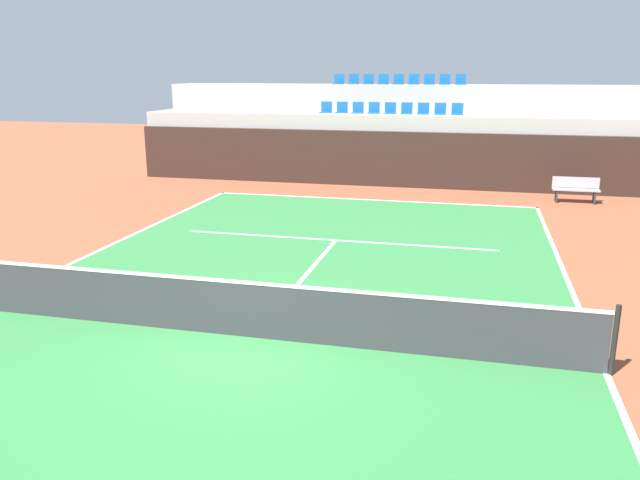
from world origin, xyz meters
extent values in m
plane|color=brown|center=(0.00, 0.00, 0.00)|extent=(80.00, 80.00, 0.00)
cube|color=#2D7238|center=(0.00, 0.00, 0.01)|extent=(11.00, 24.00, 0.01)
cube|color=white|center=(0.00, 11.95, 0.01)|extent=(11.00, 0.10, 0.00)
cube|color=white|center=(5.45, 0.00, 0.01)|extent=(0.10, 24.00, 0.00)
cube|color=white|center=(0.00, 6.40, 0.01)|extent=(8.26, 0.10, 0.00)
cube|color=white|center=(0.00, 3.20, 0.01)|extent=(0.10, 6.40, 0.00)
cube|color=black|center=(0.00, 14.83, 1.05)|extent=(19.94, 0.30, 2.09)
cube|color=#9E9E99|center=(0.00, 16.18, 1.33)|extent=(19.94, 2.40, 2.67)
cube|color=#9E9E99|center=(0.00, 18.58, 1.88)|extent=(19.94, 2.40, 3.75)
cube|color=#145193|center=(-2.61, 16.18, 2.69)|extent=(0.44, 0.44, 0.04)
cube|color=#145193|center=(-2.61, 16.38, 2.91)|extent=(0.44, 0.04, 0.40)
cube|color=#145193|center=(-1.96, 16.18, 2.69)|extent=(0.44, 0.44, 0.04)
cube|color=#145193|center=(-1.96, 16.38, 2.91)|extent=(0.44, 0.04, 0.40)
cube|color=#145193|center=(-1.31, 16.18, 2.69)|extent=(0.44, 0.44, 0.04)
cube|color=#145193|center=(-1.31, 16.38, 2.91)|extent=(0.44, 0.04, 0.40)
cube|color=#145193|center=(-0.65, 16.18, 2.69)|extent=(0.44, 0.44, 0.04)
cube|color=#145193|center=(-0.65, 16.38, 2.91)|extent=(0.44, 0.04, 0.40)
cube|color=#145193|center=(0.00, 16.18, 2.69)|extent=(0.44, 0.44, 0.04)
cube|color=#145193|center=(0.00, 16.38, 2.91)|extent=(0.44, 0.04, 0.40)
cube|color=#145193|center=(0.65, 16.18, 2.69)|extent=(0.44, 0.44, 0.04)
cube|color=#145193|center=(0.65, 16.38, 2.91)|extent=(0.44, 0.04, 0.40)
cube|color=#145193|center=(1.31, 16.18, 2.69)|extent=(0.44, 0.44, 0.04)
cube|color=#145193|center=(1.31, 16.38, 2.91)|extent=(0.44, 0.04, 0.40)
cube|color=#145193|center=(1.96, 16.18, 2.69)|extent=(0.44, 0.44, 0.04)
cube|color=#145193|center=(1.96, 16.38, 2.91)|extent=(0.44, 0.04, 0.40)
cube|color=#145193|center=(2.61, 16.18, 2.69)|extent=(0.44, 0.44, 0.04)
cube|color=#145193|center=(2.61, 16.38, 2.91)|extent=(0.44, 0.04, 0.40)
cube|color=#145193|center=(-2.61, 18.58, 3.77)|extent=(0.44, 0.44, 0.04)
cube|color=#145193|center=(-2.61, 18.78, 3.99)|extent=(0.44, 0.04, 0.40)
cube|color=#145193|center=(-1.96, 18.58, 3.77)|extent=(0.44, 0.44, 0.04)
cube|color=#145193|center=(-1.96, 18.78, 3.99)|extent=(0.44, 0.04, 0.40)
cube|color=#145193|center=(-1.31, 18.58, 3.77)|extent=(0.44, 0.44, 0.04)
cube|color=#145193|center=(-1.31, 18.78, 3.99)|extent=(0.44, 0.04, 0.40)
cube|color=#145193|center=(-0.65, 18.58, 3.77)|extent=(0.44, 0.44, 0.04)
cube|color=#145193|center=(-0.65, 18.78, 3.99)|extent=(0.44, 0.04, 0.40)
cube|color=#145193|center=(0.00, 18.58, 3.77)|extent=(0.44, 0.44, 0.04)
cube|color=#145193|center=(0.00, 18.78, 3.99)|extent=(0.44, 0.04, 0.40)
cube|color=#145193|center=(0.65, 18.58, 3.77)|extent=(0.44, 0.44, 0.04)
cube|color=#145193|center=(0.65, 18.78, 3.99)|extent=(0.44, 0.04, 0.40)
cube|color=#145193|center=(1.31, 18.58, 3.77)|extent=(0.44, 0.44, 0.04)
cube|color=#145193|center=(1.31, 18.78, 3.99)|extent=(0.44, 0.04, 0.40)
cube|color=#145193|center=(1.96, 18.58, 3.77)|extent=(0.44, 0.44, 0.04)
cube|color=#145193|center=(1.96, 18.78, 3.99)|extent=(0.44, 0.04, 0.40)
cube|color=#145193|center=(2.61, 18.58, 3.77)|extent=(0.44, 0.44, 0.04)
cube|color=#145193|center=(2.61, 18.78, 3.99)|extent=(0.44, 0.04, 0.40)
cylinder|color=black|center=(5.50, 0.00, 0.55)|extent=(0.08, 0.08, 1.07)
cube|color=#333338|center=(0.00, 0.00, 0.47)|extent=(10.90, 0.02, 0.92)
cube|color=white|center=(0.00, 0.00, 0.96)|extent=(10.90, 0.04, 0.05)
cube|color=#99999E|center=(6.74, 13.14, 0.45)|extent=(1.50, 0.40, 0.05)
cube|color=#99999E|center=(6.74, 13.32, 0.67)|extent=(1.50, 0.04, 0.36)
cube|color=#2D2D33|center=(6.14, 13.00, 0.21)|extent=(0.06, 0.06, 0.42)
cube|color=#2D2D33|center=(7.34, 13.00, 0.21)|extent=(0.06, 0.06, 0.42)
cube|color=#2D2D33|center=(6.14, 13.28, 0.21)|extent=(0.06, 0.06, 0.42)
cube|color=#2D2D33|center=(7.34, 13.28, 0.21)|extent=(0.06, 0.06, 0.42)
camera|label=1|loc=(3.40, -9.08, 4.24)|focal=35.31mm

